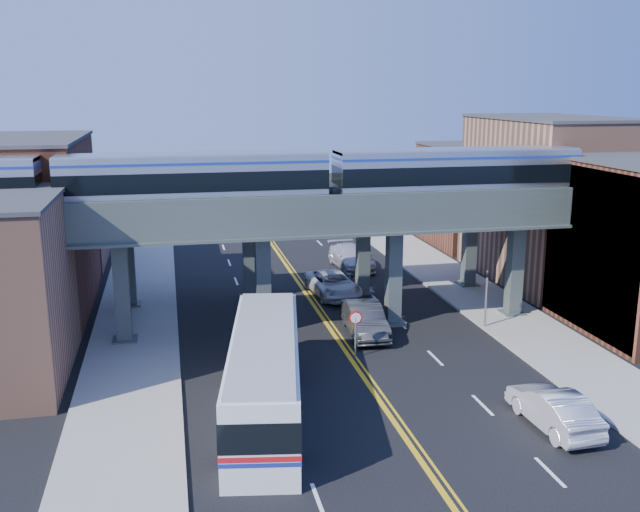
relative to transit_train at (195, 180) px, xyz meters
The scene contains 19 objects.
ground 14.43m from the transit_train, 46.05° to the right, with size 120.00×120.00×0.00m, color black.
sidewalk_west 10.08m from the transit_train, 152.16° to the left, with size 5.00×70.00×0.16m, color gray.
sidewalk_east 21.36m from the transit_train, ahead, with size 5.00×70.00×0.16m, color gray.
building_west_b 13.93m from the transit_train, 143.44° to the left, with size 8.00×14.00×11.00m, color brown.
building_west_c 24.18m from the transit_train, 117.19° to the left, with size 8.00×10.00×8.00m, color #9D6951.
building_east_b 27.59m from the transit_train, 16.97° to the left, with size 8.00×14.00×12.00m, color #9D6951.
building_east_c 33.92m from the transit_train, 38.70° to the left, with size 8.00×10.00×9.00m, color brown.
mural_panel 23.05m from the transit_train, 10.19° to the right, with size 0.10×9.50×9.50m, color teal.
elevated_viaduct_near 8.18m from the transit_train, ahead, with size 52.00×3.60×7.40m.
elevated_viaduct_far 10.77m from the transit_train, 42.22° to the left, with size 52.00×3.60×7.40m.
transit_train is the anchor object (origin of this frame).
stop_sign 12.03m from the transit_train, 31.96° to the right, with size 0.76×0.09×2.63m.
traffic_signal 18.38m from the transit_train, ahead, with size 0.15×0.18×4.10m.
transit_bus 13.16m from the transit_train, 77.45° to the right, with size 5.15×13.85×3.49m.
car_lane_a 12.82m from the transit_train, 10.02° to the right, with size 1.93×4.79×1.63m, color #10213D.
car_lane_b 12.70m from the transit_train, ahead, with size 1.97×5.65×1.86m, color #292A2C.
car_lane_c 14.37m from the transit_train, 35.49° to the left, with size 2.77×6.01×1.67m, color silver.
car_lane_d 20.77m from the transit_train, 48.13° to the left, with size 2.55×6.27×1.82m, color #BAB9BF.
car_parked_curb 22.04m from the transit_train, 45.82° to the right, with size 1.81×5.19×1.71m, color #B8B6BC.
Camera 1 is at (-9.12, -32.03, 14.18)m, focal length 40.00 mm.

